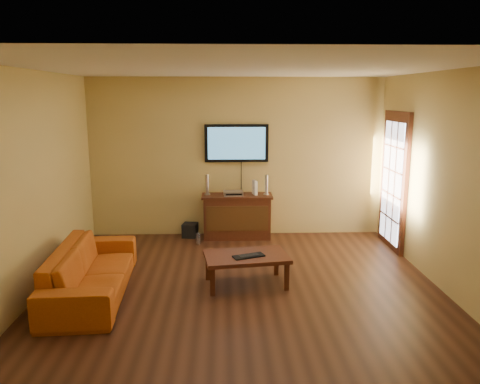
{
  "coord_description": "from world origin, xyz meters",
  "views": [
    {
      "loc": [
        -0.22,
        -5.45,
        2.39
      ],
      "look_at": [
        -0.0,
        0.8,
        1.1
      ],
      "focal_mm": 35.0,
      "sensor_mm": 36.0,
      "label": 1
    }
  ],
  "objects_px": {
    "speaker_right": "(266,186)",
    "av_receiver": "(233,193)",
    "bottle": "(198,239)",
    "television": "(237,143)",
    "coffee_table": "(246,259)",
    "sofa": "(91,262)",
    "media_console": "(237,216)",
    "speaker_left": "(207,185)",
    "game_console": "(255,188)",
    "subwoofer": "(190,230)",
    "keyboard": "(249,256)"
  },
  "relations": [
    {
      "from": "speaker_right",
      "to": "av_receiver",
      "type": "xyz_separation_m",
      "value": [
        -0.56,
        -0.03,
        -0.12
      ]
    },
    {
      "from": "bottle",
      "to": "speaker_right",
      "type": "bearing_deg",
      "value": 17.34
    },
    {
      "from": "television",
      "to": "coffee_table",
      "type": "bearing_deg",
      "value": -88.47
    },
    {
      "from": "sofa",
      "to": "bottle",
      "type": "xyz_separation_m",
      "value": [
        1.19,
        1.92,
        -0.31
      ]
    },
    {
      "from": "media_console",
      "to": "speaker_left",
      "type": "bearing_deg",
      "value": 176.14
    },
    {
      "from": "television",
      "to": "game_console",
      "type": "bearing_deg",
      "value": -27.22
    },
    {
      "from": "speaker_right",
      "to": "subwoofer",
      "type": "xyz_separation_m",
      "value": [
        -1.31,
        0.05,
        -0.78
      ]
    },
    {
      "from": "media_console",
      "to": "keyboard",
      "type": "relative_size",
      "value": 2.79
    },
    {
      "from": "speaker_left",
      "to": "game_console",
      "type": "relative_size",
      "value": 1.45
    },
    {
      "from": "game_console",
      "to": "subwoofer",
      "type": "distance_m",
      "value": 1.34
    },
    {
      "from": "television",
      "to": "coffee_table",
      "type": "height_order",
      "value": "television"
    },
    {
      "from": "coffee_table",
      "to": "game_console",
      "type": "relative_size",
      "value": 4.74
    },
    {
      "from": "av_receiver",
      "to": "game_console",
      "type": "bearing_deg",
      "value": 5.05
    },
    {
      "from": "av_receiver",
      "to": "subwoofer",
      "type": "bearing_deg",
      "value": 169.67
    },
    {
      "from": "speaker_right",
      "to": "keyboard",
      "type": "xyz_separation_m",
      "value": [
        -0.41,
        -2.13,
        -0.49
      ]
    },
    {
      "from": "media_console",
      "to": "speaker_right",
      "type": "height_order",
      "value": "speaker_right"
    },
    {
      "from": "sofa",
      "to": "av_receiver",
      "type": "relative_size",
      "value": 6.5
    },
    {
      "from": "television",
      "to": "speaker_right",
      "type": "bearing_deg",
      "value": -19.83
    },
    {
      "from": "media_console",
      "to": "av_receiver",
      "type": "height_order",
      "value": "av_receiver"
    },
    {
      "from": "sofa",
      "to": "game_console",
      "type": "distance_m",
      "value": 3.18
    },
    {
      "from": "coffee_table",
      "to": "speaker_right",
      "type": "distance_m",
      "value": 2.18
    },
    {
      "from": "coffee_table",
      "to": "keyboard",
      "type": "height_order",
      "value": "keyboard"
    },
    {
      "from": "speaker_left",
      "to": "keyboard",
      "type": "xyz_separation_m",
      "value": [
        0.59,
        -2.15,
        -0.49
      ]
    },
    {
      "from": "game_console",
      "to": "keyboard",
      "type": "height_order",
      "value": "game_console"
    },
    {
      "from": "av_receiver",
      "to": "speaker_left",
      "type": "bearing_deg",
      "value": 168.24
    },
    {
      "from": "speaker_right",
      "to": "media_console",
      "type": "bearing_deg",
      "value": -179.14
    },
    {
      "from": "coffee_table",
      "to": "sofa",
      "type": "bearing_deg",
      "value": -173.32
    },
    {
      "from": "av_receiver",
      "to": "keyboard",
      "type": "distance_m",
      "value": 2.13
    },
    {
      "from": "coffee_table",
      "to": "game_console",
      "type": "distance_m",
      "value": 2.16
    },
    {
      "from": "media_console",
      "to": "subwoofer",
      "type": "xyz_separation_m",
      "value": [
        -0.81,
        0.06,
        -0.26
      ]
    },
    {
      "from": "game_console",
      "to": "coffee_table",
      "type": "bearing_deg",
      "value": -109.23
    },
    {
      "from": "speaker_left",
      "to": "game_console",
      "type": "height_order",
      "value": "speaker_left"
    },
    {
      "from": "sofa",
      "to": "bottle",
      "type": "relative_size",
      "value": 10.34
    },
    {
      "from": "av_receiver",
      "to": "sofa",
      "type": "bearing_deg",
      "value": -132.3
    },
    {
      "from": "bottle",
      "to": "game_console",
      "type": "bearing_deg",
      "value": 21.91
    },
    {
      "from": "television",
      "to": "keyboard",
      "type": "distance_m",
      "value": 2.6
    },
    {
      "from": "media_console",
      "to": "coffee_table",
      "type": "distance_m",
      "value": 2.05
    },
    {
      "from": "coffee_table",
      "to": "sofa",
      "type": "relative_size",
      "value": 0.54
    },
    {
      "from": "speaker_right",
      "to": "game_console",
      "type": "bearing_deg",
      "value": 172.99
    },
    {
      "from": "speaker_left",
      "to": "subwoofer",
      "type": "height_order",
      "value": "speaker_left"
    },
    {
      "from": "media_console",
      "to": "bottle",
      "type": "height_order",
      "value": "media_console"
    },
    {
      "from": "av_receiver",
      "to": "bottle",
      "type": "height_order",
      "value": "av_receiver"
    },
    {
      "from": "sofa",
      "to": "av_receiver",
      "type": "height_order",
      "value": "av_receiver"
    },
    {
      "from": "sofa",
      "to": "av_receiver",
      "type": "xyz_separation_m",
      "value": [
        1.78,
        2.25,
        0.38
      ]
    },
    {
      "from": "game_console",
      "to": "bottle",
      "type": "distance_m",
      "value": 1.28
    },
    {
      "from": "coffee_table",
      "to": "subwoofer",
      "type": "distance_m",
      "value": 2.29
    },
    {
      "from": "av_receiver",
      "to": "television",
      "type": "bearing_deg",
      "value": 69.86
    },
    {
      "from": "speaker_right",
      "to": "game_console",
      "type": "xyz_separation_m",
      "value": [
        -0.2,
        0.02,
        -0.04
      ]
    },
    {
      "from": "coffee_table",
      "to": "subwoofer",
      "type": "height_order",
      "value": "coffee_table"
    },
    {
      "from": "sofa",
      "to": "subwoofer",
      "type": "distance_m",
      "value": 2.57
    }
  ]
}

